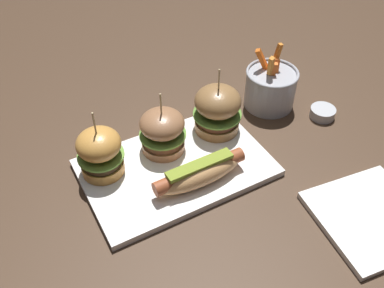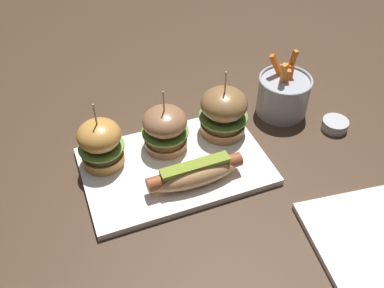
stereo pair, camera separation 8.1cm
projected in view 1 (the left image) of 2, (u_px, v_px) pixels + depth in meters
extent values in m
plane|color=#422D1E|center=(176.00, 170.00, 0.84)|extent=(3.00, 3.00, 0.00)
cube|color=white|center=(176.00, 168.00, 0.83)|extent=(0.35, 0.23, 0.01)
ellipsoid|color=tan|center=(200.00, 173.00, 0.78)|extent=(0.17, 0.05, 0.04)
cylinder|color=brown|center=(200.00, 171.00, 0.78)|extent=(0.18, 0.03, 0.03)
cube|color=olive|center=(200.00, 165.00, 0.77)|extent=(0.13, 0.03, 0.01)
cylinder|color=#CC8D3E|center=(103.00, 166.00, 0.81)|extent=(0.08, 0.08, 0.02)
cylinder|color=#3B2916|center=(102.00, 159.00, 0.80)|extent=(0.07, 0.07, 0.02)
cylinder|color=#6B9E3D|center=(101.00, 155.00, 0.79)|extent=(0.09, 0.09, 0.00)
ellipsoid|color=#CC8D3E|center=(98.00, 144.00, 0.77)|extent=(0.08, 0.08, 0.05)
cylinder|color=tan|center=(95.00, 126.00, 0.74)|extent=(0.00, 0.00, 0.06)
cylinder|color=#956543|center=(165.00, 144.00, 0.86)|extent=(0.09, 0.09, 0.02)
cylinder|color=#54311E|center=(165.00, 138.00, 0.85)|extent=(0.08, 0.08, 0.02)
cylinder|color=#609338|center=(164.00, 133.00, 0.84)|extent=(0.09, 0.09, 0.00)
ellipsoid|color=#956543|center=(164.00, 123.00, 0.82)|extent=(0.09, 0.09, 0.05)
cylinder|color=tan|center=(163.00, 107.00, 0.79)|extent=(0.00, 0.00, 0.06)
cylinder|color=olive|center=(217.00, 124.00, 0.90)|extent=(0.09, 0.09, 0.02)
cylinder|color=#542E1E|center=(217.00, 118.00, 0.89)|extent=(0.09, 0.09, 0.02)
cylinder|color=#609338|center=(217.00, 114.00, 0.88)|extent=(0.10, 0.10, 0.00)
ellipsoid|color=olive|center=(218.00, 101.00, 0.86)|extent=(0.09, 0.09, 0.06)
cylinder|color=tan|center=(219.00, 83.00, 0.83)|extent=(0.00, 0.00, 0.06)
cylinder|color=#A8AAB2|center=(270.00, 89.00, 0.96)|extent=(0.11, 0.11, 0.08)
torus|color=#A8AAB2|center=(273.00, 73.00, 0.93)|extent=(0.12, 0.12, 0.01)
cube|color=orange|center=(270.00, 71.00, 0.93)|extent=(0.03, 0.03, 0.08)
cube|color=orange|center=(275.00, 70.00, 0.96)|extent=(0.03, 0.03, 0.06)
cube|color=orange|center=(264.00, 65.00, 0.94)|extent=(0.05, 0.03, 0.08)
cube|color=orange|center=(272.00, 70.00, 0.96)|extent=(0.02, 0.03, 0.06)
cube|color=orange|center=(272.00, 75.00, 0.94)|extent=(0.02, 0.02, 0.06)
cube|color=orange|center=(275.00, 62.00, 0.95)|extent=(0.02, 0.02, 0.09)
cube|color=orange|center=(275.00, 73.00, 0.94)|extent=(0.03, 0.03, 0.06)
cylinder|color=#B7BABF|center=(323.00, 113.00, 0.95)|extent=(0.05, 0.05, 0.02)
cylinder|color=tan|center=(323.00, 110.00, 0.95)|extent=(0.05, 0.05, 0.00)
cube|color=white|center=(371.00, 217.00, 0.75)|extent=(0.21, 0.21, 0.01)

